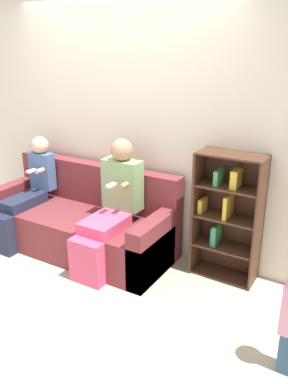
{
  "coord_description": "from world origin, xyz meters",
  "views": [
    {
      "loc": [
        2.32,
        -2.52,
        2.11
      ],
      "look_at": [
        0.48,
        0.55,
        0.77
      ],
      "focal_mm": 38.0,
      "sensor_mm": 36.0,
      "label": 1
    }
  ],
  "objects_px": {
    "adult_seated": "(111,205)",
    "bookshelf": "(228,215)",
    "couch": "(81,223)",
    "child_seated": "(27,191)"
  },
  "relations": [
    {
      "from": "bookshelf",
      "to": "adult_seated",
      "type": "bearing_deg",
      "value": -158.87
    },
    {
      "from": "adult_seated",
      "to": "bookshelf",
      "type": "bearing_deg",
      "value": 21.13
    },
    {
      "from": "adult_seated",
      "to": "child_seated",
      "type": "xyz_separation_m",
      "value": [
        -1.1,
        -0.03,
        -0.07
      ]
    },
    {
      "from": "adult_seated",
      "to": "bookshelf",
      "type": "distance_m",
      "value": 1.1
    },
    {
      "from": "couch",
      "to": "adult_seated",
      "type": "bearing_deg",
      "value": -12.31
    },
    {
      "from": "child_seated",
      "to": "couch",
      "type": "bearing_deg",
      "value": 11.91
    },
    {
      "from": "adult_seated",
      "to": "child_seated",
      "type": "relative_size",
      "value": 1.1
    },
    {
      "from": "couch",
      "to": "child_seated",
      "type": "height_order",
      "value": "child_seated"
    },
    {
      "from": "child_seated",
      "to": "adult_seated",
      "type": "bearing_deg",
      "value": 1.48
    },
    {
      "from": "child_seated",
      "to": "bookshelf",
      "type": "xyz_separation_m",
      "value": [
        2.12,
        0.42,
        0.04
      ]
    }
  ]
}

